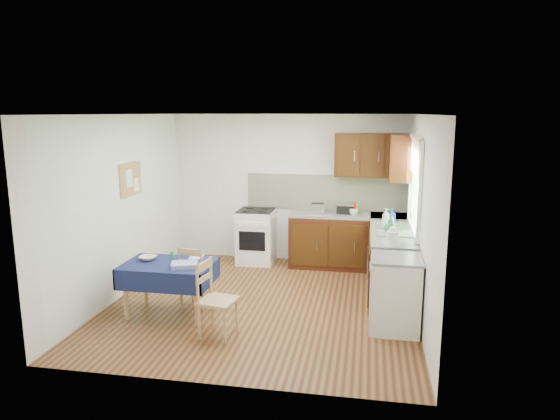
% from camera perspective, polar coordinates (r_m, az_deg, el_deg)
% --- Properties ---
extents(floor, '(4.20, 4.20, 0.00)m').
position_cam_1_polar(floor, '(6.85, -1.95, -10.53)').
color(floor, '#492113').
rests_on(floor, ground).
extents(ceiling, '(4.00, 4.20, 0.02)m').
position_cam_1_polar(ceiling, '(6.37, -2.10, 10.87)').
color(ceiling, silver).
rests_on(ceiling, wall_back).
extents(wall_back, '(4.00, 0.02, 2.50)m').
position_cam_1_polar(wall_back, '(8.53, 0.93, 2.50)').
color(wall_back, white).
rests_on(wall_back, ground).
extents(wall_front, '(4.00, 0.02, 2.50)m').
position_cam_1_polar(wall_front, '(4.52, -7.62, -5.37)').
color(wall_front, white).
rests_on(wall_front, ground).
extents(wall_left, '(0.02, 4.20, 2.50)m').
position_cam_1_polar(wall_left, '(7.18, -17.82, 0.33)').
color(wall_left, white).
rests_on(wall_left, ground).
extents(wall_right, '(0.02, 4.20, 2.50)m').
position_cam_1_polar(wall_right, '(6.39, 15.80, -0.83)').
color(wall_right, white).
rests_on(wall_right, ground).
extents(base_cabinets, '(1.90, 2.30, 0.86)m').
position_cam_1_polar(base_cabinets, '(7.77, 9.86, -4.71)').
color(base_cabinets, black).
rests_on(base_cabinets, ground).
extents(worktop_back, '(1.90, 0.60, 0.04)m').
position_cam_1_polar(worktop_back, '(8.20, 7.85, -0.58)').
color(worktop_back, slate).
rests_on(worktop_back, base_cabinets).
extents(worktop_right, '(0.60, 1.70, 0.04)m').
position_cam_1_polar(worktop_right, '(7.08, 12.73, -2.61)').
color(worktop_right, slate).
rests_on(worktop_right, base_cabinets).
extents(worktop_corner, '(0.60, 0.60, 0.04)m').
position_cam_1_polar(worktop_corner, '(8.20, 12.39, -0.73)').
color(worktop_corner, slate).
rests_on(worktop_corner, base_cabinets).
extents(splashback, '(2.70, 0.02, 0.60)m').
position_cam_1_polar(splashback, '(8.45, 5.28, 2.02)').
color(splashback, white).
rests_on(splashback, wall_back).
extents(upper_cabinets, '(1.20, 0.85, 0.70)m').
position_cam_1_polar(upper_cabinets, '(8.06, 11.43, 6.07)').
color(upper_cabinets, black).
rests_on(upper_cabinets, wall_back).
extents(stove, '(0.60, 0.61, 0.92)m').
position_cam_1_polar(stove, '(8.49, -2.75, -3.00)').
color(stove, white).
rests_on(stove, ground).
extents(window, '(0.04, 1.48, 1.26)m').
position_cam_1_polar(window, '(7.01, 15.20, 3.55)').
color(window, '#365C26').
rests_on(window, wall_right).
extents(fridge, '(0.58, 0.60, 0.89)m').
position_cam_1_polar(fridge, '(6.06, 13.03, -9.31)').
color(fridge, white).
rests_on(fridge, ground).
extents(corkboard, '(0.04, 0.62, 0.47)m').
position_cam_1_polar(corkboard, '(7.38, -16.70, 3.42)').
color(corkboard, tan).
rests_on(corkboard, wall_left).
extents(dining_table, '(1.11, 0.75, 0.67)m').
position_cam_1_polar(dining_table, '(6.47, -12.62, -6.83)').
color(dining_table, '#120F3E').
rests_on(dining_table, ground).
extents(chair_far, '(0.42, 0.42, 0.85)m').
position_cam_1_polar(chair_far, '(6.62, -9.66, -7.33)').
color(chair_far, tan).
rests_on(chair_far, ground).
extents(chair_near, '(0.45, 0.45, 0.88)m').
position_cam_1_polar(chair_near, '(5.80, -7.51, -9.77)').
color(chair_near, tan).
rests_on(chair_near, ground).
extents(toaster, '(0.24, 0.15, 0.18)m').
position_cam_1_polar(toaster, '(8.15, 4.32, 0.17)').
color(toaster, '#BDBCC1').
rests_on(toaster, worktop_back).
extents(sandwich_press, '(0.29, 0.25, 0.17)m').
position_cam_1_polar(sandwich_press, '(8.23, 7.51, 0.19)').
color(sandwich_press, black).
rests_on(sandwich_press, worktop_back).
extents(sauce_bottle, '(0.05, 0.05, 0.21)m').
position_cam_1_polar(sauce_bottle, '(8.12, 8.53, 0.17)').
color(sauce_bottle, '#B80E14').
rests_on(sauce_bottle, worktop_back).
extents(yellow_packet, '(0.12, 0.10, 0.15)m').
position_cam_1_polar(yellow_packet, '(8.29, 8.51, 0.18)').
color(yellow_packet, gold).
rests_on(yellow_packet, worktop_back).
extents(dish_rack, '(0.46, 0.35, 0.22)m').
position_cam_1_polar(dish_rack, '(6.92, 12.91, -2.55)').
color(dish_rack, gray).
rests_on(dish_rack, worktop_right).
extents(kettle, '(0.15, 0.15, 0.25)m').
position_cam_1_polar(kettle, '(6.32, 12.74, -3.04)').
color(kettle, white).
rests_on(kettle, worktop_right).
extents(cup, '(0.18, 0.18, 0.11)m').
position_cam_1_polar(cup, '(8.12, 8.42, -0.18)').
color(cup, white).
rests_on(cup, worktop_back).
extents(soap_bottle_a, '(0.16, 0.16, 0.29)m').
position_cam_1_polar(soap_bottle_a, '(7.25, 12.00, -0.94)').
color(soap_bottle_a, white).
rests_on(soap_bottle_a, worktop_right).
extents(soap_bottle_b, '(0.13, 0.13, 0.21)m').
position_cam_1_polar(soap_bottle_b, '(7.70, 12.62, -0.56)').
color(soap_bottle_b, '#1F46BA').
rests_on(soap_bottle_b, worktop_right).
extents(soap_bottle_c, '(0.20, 0.20, 0.19)m').
position_cam_1_polar(soap_bottle_c, '(7.00, 12.39, -1.79)').
color(soap_bottle_c, '#24863B').
rests_on(soap_bottle_c, worktop_right).
extents(plate_bowl, '(0.22, 0.22, 0.05)m').
position_cam_1_polar(plate_bowl, '(6.62, -14.83, -5.33)').
color(plate_bowl, beige).
rests_on(plate_bowl, dining_table).
extents(book, '(0.20, 0.26, 0.02)m').
position_cam_1_polar(book, '(6.61, -10.24, -5.32)').
color(book, white).
rests_on(book, dining_table).
extents(spice_jar, '(0.05, 0.05, 0.09)m').
position_cam_1_polar(spice_jar, '(6.59, -12.23, -5.10)').
color(spice_jar, '#248438').
rests_on(spice_jar, dining_table).
extents(tea_towel, '(0.37, 0.33, 0.06)m').
position_cam_1_polar(tea_towel, '(6.23, -10.86, -6.17)').
color(tea_towel, navy).
rests_on(tea_towel, dining_table).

